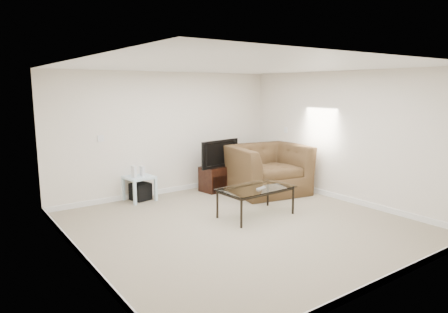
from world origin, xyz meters
TOP-DOWN VIEW (x-y plane):
  - floor at (0.00, 0.00)m, footprint 5.00×5.00m
  - ceiling at (0.00, 0.00)m, footprint 5.00×5.00m
  - wall_back at (0.00, 2.50)m, footprint 5.00×0.02m
  - wall_left at (-2.50, 0.00)m, footprint 0.02×5.00m
  - wall_right at (2.50, 0.00)m, footprint 0.02×5.00m
  - plate_back at (-1.40, 2.49)m, footprint 0.12×0.02m
  - plate_right_switch at (2.49, 1.60)m, footprint 0.02×0.09m
  - plate_right_outlet at (2.49, 1.30)m, footprint 0.02×0.08m
  - tv_stand at (0.90, 2.05)m, footprint 0.69×0.52m
  - dvd_player at (0.90, 2.01)m, footprint 0.40×0.30m
  - television at (0.90, 2.02)m, footprint 0.95×0.32m
  - side_table at (-0.76, 2.28)m, footprint 0.56×0.56m
  - subwoofer at (-0.73, 2.30)m, footprint 0.40×0.40m
  - game_console at (-0.88, 2.25)m, footprint 0.05×0.16m
  - game_case at (-0.70, 2.27)m, footprint 0.06×0.14m
  - recliner at (1.68, 1.30)m, footprint 1.69×1.25m
  - coffee_table at (0.48, 0.23)m, footprint 1.29×0.76m
  - remote at (0.49, 0.12)m, footprint 0.21×0.10m

SIDE VIEW (x-z plane):
  - floor at x=0.00m, z-range 0.00..0.00m
  - subwoofer at x=-0.73m, z-range 0.01..0.34m
  - side_table at x=-0.76m, z-range 0.00..0.49m
  - coffee_table at x=0.48m, z-range 0.00..0.50m
  - tv_stand at x=0.90m, z-range 0.00..0.53m
  - plate_right_outlet at x=2.49m, z-range 0.24..0.36m
  - dvd_player at x=0.90m, z-range 0.42..0.47m
  - remote at x=0.49m, z-range 0.50..0.52m
  - game_case at x=-0.70m, z-range 0.49..0.68m
  - game_console at x=-0.88m, z-range 0.49..0.71m
  - recliner at x=1.68m, z-range 0.00..1.34m
  - television at x=0.90m, z-range 0.53..1.11m
  - wall_back at x=0.00m, z-range 0.00..2.50m
  - wall_left at x=-2.50m, z-range 0.00..2.50m
  - wall_right at x=2.50m, z-range 0.00..2.50m
  - plate_back at x=-1.40m, z-range 1.19..1.31m
  - plate_right_switch at x=2.49m, z-range 1.19..1.31m
  - ceiling at x=0.00m, z-range 2.50..2.50m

